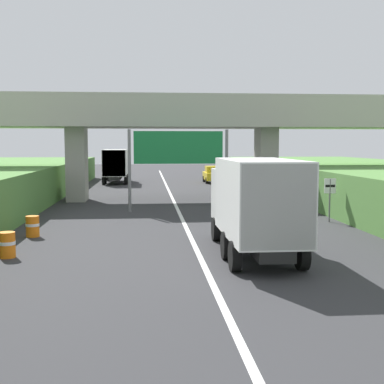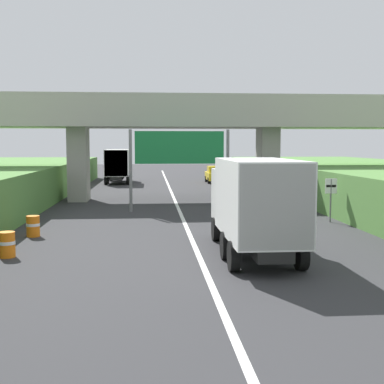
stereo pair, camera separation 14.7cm
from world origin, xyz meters
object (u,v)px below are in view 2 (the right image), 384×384
object	(u,v)px
overhead_highway_sign	(180,152)
speed_limit_sign	(331,193)
construction_barrel_3	(7,244)
truck_white	(254,201)
car_yellow	(215,174)
truck_black	(118,164)
construction_barrel_4	(33,226)

from	to	relation	value
overhead_highway_sign	speed_limit_sign	size ratio (longest dim) A/B	2.64
construction_barrel_3	truck_white	bearing A→B (deg)	-2.28
car_yellow	overhead_highway_sign	bearing A→B (deg)	-102.57
speed_limit_sign	truck_black	bearing A→B (deg)	114.27
overhead_highway_sign	car_yellow	world-z (taller)	overhead_highway_sign
truck_white	construction_barrel_4	distance (m)	9.83
construction_barrel_4	construction_barrel_3	bearing A→B (deg)	-89.83
speed_limit_sign	overhead_highway_sign	bearing A→B (deg)	147.06
overhead_highway_sign	construction_barrel_3	xyz separation A→B (m)	(-6.72, -11.75, -3.04)
construction_barrel_3	construction_barrel_4	world-z (taller)	same
overhead_highway_sign	construction_barrel_4	distance (m)	10.68
overhead_highway_sign	truck_white	distance (m)	12.35
truck_black	construction_barrel_4	bearing A→B (deg)	-93.24
overhead_highway_sign	truck_black	world-z (taller)	overhead_highway_sign
car_yellow	construction_barrel_4	distance (m)	32.12
truck_white	truck_black	bearing A→B (deg)	101.29
construction_barrel_3	construction_barrel_4	size ratio (longest dim) A/B	1.00
construction_barrel_3	construction_barrel_4	xyz separation A→B (m)	(-0.01, 4.03, 0.00)
truck_white	speed_limit_sign	bearing A→B (deg)	53.22
construction_barrel_4	overhead_highway_sign	bearing A→B (deg)	48.92
car_yellow	construction_barrel_3	bearing A→B (deg)	-108.97
truck_white	construction_barrel_4	bearing A→B (deg)	153.26
truck_black	construction_barrel_3	distance (m)	34.54
construction_barrel_3	truck_black	bearing A→B (deg)	87.16
truck_black	car_yellow	size ratio (longest dim) A/B	1.78
truck_black	car_yellow	xyz separation A→B (m)	(9.96, -0.52, -1.08)
car_yellow	truck_black	bearing A→B (deg)	176.99
truck_white	construction_barrel_4	world-z (taller)	truck_white
speed_limit_sign	truck_black	size ratio (longest dim) A/B	0.31
speed_limit_sign	construction_barrel_4	distance (m)	14.47
overhead_highway_sign	truck_black	bearing A→B (deg)	102.43
truck_white	construction_barrel_3	size ratio (longest dim) A/B	8.11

